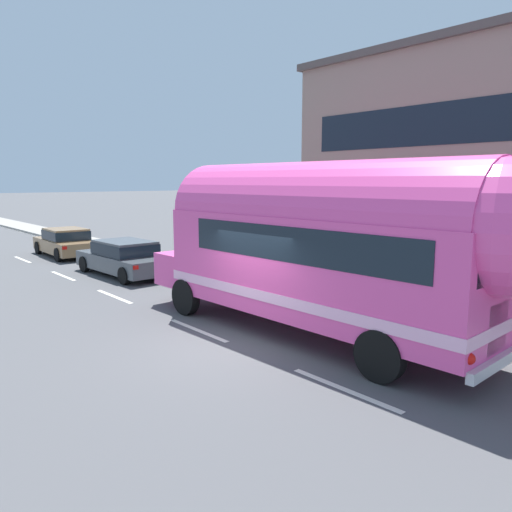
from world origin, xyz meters
TOP-DOWN VIEW (x-y plane):
  - ground_plane at (0.00, 0.00)m, footprint 300.00×300.00m
  - lane_markings at (2.59, 12.67)m, footprint 3.81×80.00m
  - sidewalk_slab at (4.73, 10.00)m, footprint 2.09×90.00m
  - painted_bus at (1.87, -1.17)m, footprint 2.80×10.81m
  - car_lead at (1.92, 9.31)m, footprint 2.10×4.84m
  - car_second at (1.98, 15.76)m, footprint 2.05×4.57m

SIDE VIEW (x-z plane):
  - ground_plane at x=0.00m, z-range 0.00..0.00m
  - lane_markings at x=2.59m, z-range 0.00..0.01m
  - sidewalk_slab at x=4.73m, z-range 0.00..0.15m
  - car_second at x=1.98m, z-range 0.05..1.42m
  - car_lead at x=1.92m, z-range 0.06..1.43m
  - painted_bus at x=1.87m, z-range 0.24..4.37m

